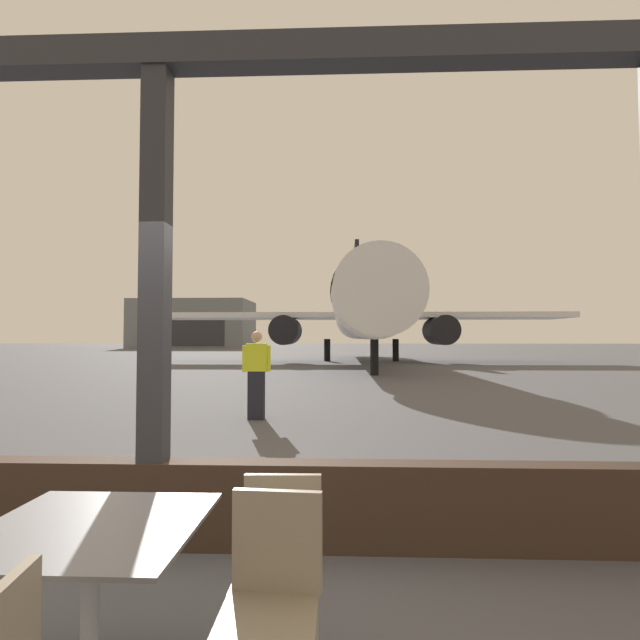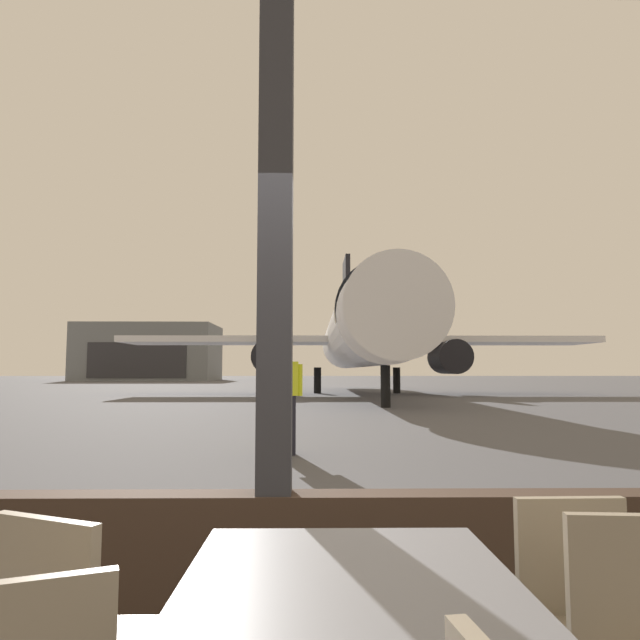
# 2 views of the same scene
# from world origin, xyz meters

# --- Properties ---
(ground_plane) EXTENTS (220.00, 220.00, 0.00)m
(ground_plane) POSITION_xyz_m (0.00, 40.00, 0.00)
(ground_plane) COLOR #4C4C51
(window_frame) EXTENTS (7.99, 0.24, 3.98)m
(window_frame) POSITION_xyz_m (0.00, 0.00, 1.40)
(window_frame) COLOR #38281E
(window_frame) RESTS_ON ground
(cafe_chair_aisle_left) EXTENTS (0.41, 0.41, 0.89)m
(cafe_chair_aisle_left) POSITION_xyz_m (1.15, -1.33, 0.54)
(cafe_chair_aisle_left) COLOR gray
(cafe_chair_aisle_left) RESTS_ON ground
(cafe_chair_aisle_right) EXTENTS (0.50, 0.50, 0.91)m
(cafe_chair_aisle_right) POSITION_xyz_m (-0.54, -1.49, 0.55)
(cafe_chair_aisle_right) COLOR gray
(cafe_chair_aisle_right) RESTS_ON ground
(airplane) EXTENTS (27.31, 29.57, 10.30)m
(airplane) POSITION_xyz_m (2.93, 28.90, 3.41)
(airplane) COLOR silver
(airplane) RESTS_ON ground
(ground_crew_worker) EXTENTS (0.54, 0.27, 1.74)m
(ground_crew_worker) POSITION_xyz_m (-0.21, 5.99, 0.90)
(ground_crew_worker) COLOR black
(ground_crew_worker) RESTS_ON ground
(distant_hangar) EXTENTS (18.90, 12.57, 7.98)m
(distant_hangar) POSITION_xyz_m (-23.27, 79.41, 3.98)
(distant_hangar) COLOR slate
(distant_hangar) RESTS_ON ground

